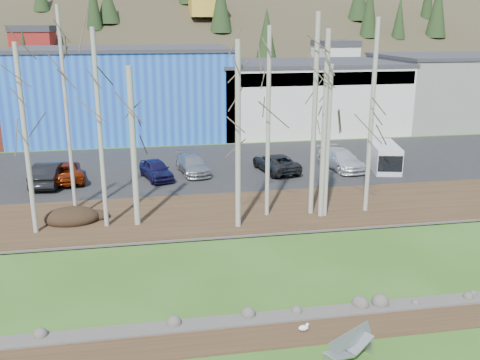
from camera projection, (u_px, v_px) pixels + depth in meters
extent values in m
cube|color=#382616|center=(277.00, 334.00, 18.57)|extent=(80.00, 1.80, 0.03)
cube|color=#382616|center=(224.00, 213.00, 30.27)|extent=(80.00, 7.00, 0.15)
cube|color=black|center=(203.00, 166.00, 40.19)|extent=(80.00, 14.00, 0.14)
cube|color=blue|center=(124.00, 93.00, 51.30)|extent=(20.00, 12.00, 8.00)
cube|color=#333338|center=(121.00, 49.00, 50.13)|extent=(20.40, 12.24, 0.30)
cube|color=silver|center=(304.00, 97.00, 54.57)|extent=(18.00, 12.00, 6.50)
cube|color=#333338|center=(305.00, 63.00, 53.61)|extent=(18.36, 12.24, 0.30)
cube|color=navy|center=(324.00, 79.00, 48.33)|extent=(17.64, 0.20, 1.20)
cube|color=gray|center=(448.00, 91.00, 57.22)|extent=(14.00, 12.00, 7.00)
cube|color=#333338|center=(452.00, 56.00, 56.19)|extent=(14.28, 12.24, 0.30)
cube|color=#9EA0A2|center=(364.00, 344.00, 17.57)|extent=(0.39, 0.57, 0.49)
cube|color=#9EA0A2|center=(351.00, 338.00, 17.14)|extent=(1.82, 1.21, 0.43)
cube|color=#A3A6A8|center=(339.00, 355.00, 16.67)|extent=(1.11, 0.97, 0.36)
cube|color=#A3A6A8|center=(358.00, 343.00, 17.30)|extent=(1.11, 0.97, 0.36)
cylinder|color=gold|center=(303.00, 331.00, 18.63)|extent=(0.01, 0.01, 0.10)
cylinder|color=gold|center=(302.00, 330.00, 18.69)|extent=(0.01, 0.01, 0.10)
ellipsoid|color=white|center=(303.00, 328.00, 18.64)|extent=(0.36, 0.20, 0.20)
cube|color=gray|center=(304.00, 327.00, 18.62)|extent=(0.25, 0.16, 0.02)
sphere|color=white|center=(307.00, 325.00, 18.67)|extent=(0.11, 0.11, 0.11)
cone|color=gold|center=(309.00, 324.00, 18.70)|extent=(0.07, 0.05, 0.03)
ellipsoid|color=black|center=(72.00, 216.00, 28.70)|extent=(2.91, 2.06, 0.57)
cylinder|color=beige|center=(26.00, 142.00, 25.99)|extent=(0.24, 0.24, 9.43)
cylinder|color=beige|center=(67.00, 117.00, 27.77)|extent=(0.19, 0.19, 11.16)
cylinder|color=beige|center=(133.00, 148.00, 27.23)|extent=(0.31, 0.31, 8.25)
cylinder|color=beige|center=(100.00, 131.00, 26.75)|extent=(0.23, 0.23, 10.09)
cylinder|color=beige|center=(238.00, 137.00, 26.77)|extent=(0.28, 0.28, 9.53)
cylinder|color=beige|center=(268.00, 125.00, 28.39)|extent=(0.23, 0.23, 10.16)
cylinder|color=beige|center=(328.00, 143.00, 28.55)|extent=(0.22, 0.22, 8.25)
cylinder|color=beige|center=(324.00, 127.00, 28.25)|extent=(0.28, 0.28, 10.01)
cylinder|color=beige|center=(314.00, 117.00, 28.57)|extent=(0.27, 0.27, 10.85)
cylinder|color=beige|center=(371.00, 118.00, 29.05)|extent=(0.25, 0.25, 10.58)
imported|color=black|center=(49.00, 173.00, 35.16)|extent=(2.00, 4.78, 1.54)
imported|color=maroon|center=(65.00, 171.00, 36.07)|extent=(3.14, 5.18, 1.34)
imported|color=gray|center=(193.00, 164.00, 37.95)|extent=(2.46, 4.64, 1.28)
imported|color=#1A1746|center=(156.00, 169.00, 36.55)|extent=(2.57, 4.17, 1.33)
imported|color=#262728|center=(276.00, 163.00, 38.39)|extent=(2.98, 5.05, 1.32)
imported|color=silver|center=(341.00, 159.00, 39.10)|extent=(2.62, 5.09, 1.41)
cube|color=white|center=(384.00, 157.00, 38.96)|extent=(2.68, 4.54, 1.86)
cube|color=black|center=(389.00, 162.00, 37.34)|extent=(1.84, 1.24, 1.15)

